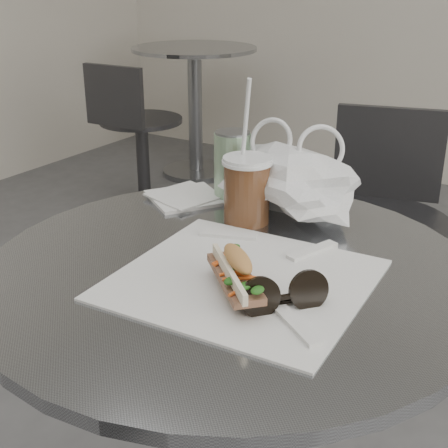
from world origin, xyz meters
The scene contains 11 objects.
cafe_table centered at (0.00, 0.20, 0.47)m, with size 0.76×0.76×0.74m.
bg_table centered at (-1.60, 2.40, 0.47)m, with size 0.70×0.70×0.74m.
chair_far centered at (-0.06, 1.13, 0.35)m, with size 0.41×0.45×0.78m.
bg_chair centered at (-1.46, 1.71, 0.34)m, with size 0.40×0.41×0.75m.
sandwich_paper centered at (0.04, 0.16, 0.74)m, with size 0.35×0.33×0.00m, color white.
banh_mi centered at (0.06, 0.12, 0.77)m, with size 0.18×0.18×0.06m.
iced_coffee centered at (-0.07, 0.36, 0.80)m, with size 0.09×0.09×0.26m.
sunglasses centered at (0.13, 0.12, 0.76)m, with size 0.10×0.11×0.06m.
plastic_bag centered at (-0.02, 0.44, 0.80)m, with size 0.24×0.19×0.12m, color white, non-canonical shape.
napkin_stack centered at (-0.23, 0.40, 0.74)m, with size 0.18×0.18×0.01m.
drink_can centered at (-0.15, 0.45, 0.81)m, with size 0.07×0.07×0.13m.
Camera 1 is at (0.45, -0.53, 1.17)m, focal length 50.00 mm.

